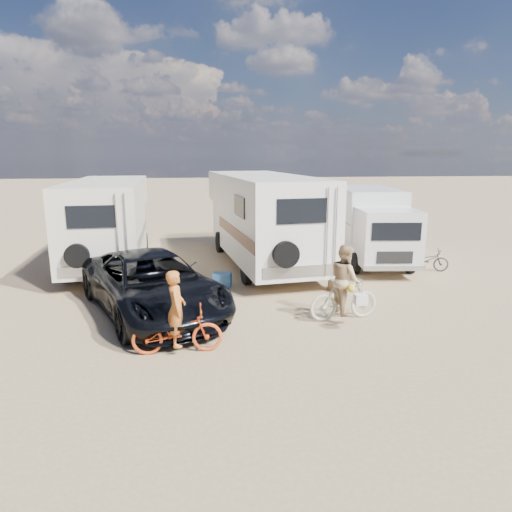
{
  "coord_description": "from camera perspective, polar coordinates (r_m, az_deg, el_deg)",
  "views": [
    {
      "loc": [
        -1.93,
        -9.79,
        4.09
      ],
      "look_at": [
        -0.55,
        2.42,
        1.3
      ],
      "focal_mm": 31.68,
      "sensor_mm": 36.0,
      "label": 1
    }
  ],
  "objects": [
    {
      "name": "rv_main",
      "position": [
        16.84,
        0.89,
        4.51
      ],
      "size": [
        3.82,
        8.57,
        3.32
      ],
      "primitive_type": null,
      "rotation": [
        0.0,
        0.0,
        0.14
      ],
      "color": "white",
      "rests_on": "ground"
    },
    {
      "name": "rider_woman",
      "position": [
        11.46,
        11.12,
        -3.74
      ],
      "size": [
        0.78,
        0.94,
        1.75
      ],
      "primitive_type": "imported",
      "rotation": [
        0.0,
        0.0,
        1.72
      ],
      "color": "tan",
      "rests_on": "ground"
    },
    {
      "name": "bike_woman",
      "position": [
        11.56,
        11.05,
        -5.32
      ],
      "size": [
        1.86,
        0.77,
        1.09
      ],
      "primitive_type": "imported",
      "rotation": [
        0.0,
        0.0,
        1.72
      ],
      "color": "beige",
      "rests_on": "ground"
    },
    {
      "name": "ground",
      "position": [
        10.78,
        4.39,
        -9.54
      ],
      "size": [
        140.0,
        140.0,
        0.0
      ],
      "primitive_type": "plane",
      "color": "tan",
      "rests_on": "ground"
    },
    {
      "name": "crate",
      "position": [
        14.01,
        10.35,
        -3.61
      ],
      "size": [
        0.57,
        0.57,
        0.36
      ],
      "primitive_type": "cube",
      "rotation": [
        0.0,
        0.0,
        0.31
      ],
      "color": "#8E6C53",
      "rests_on": "ground"
    },
    {
      "name": "rider_man",
      "position": [
        9.55,
        -9.99,
        -7.54
      ],
      "size": [
        0.41,
        0.6,
        1.6
      ],
      "primitive_type": "imported",
      "rotation": [
        0.0,
        0.0,
        1.61
      ],
      "color": "#C66826",
      "rests_on": "ground"
    },
    {
      "name": "cooler",
      "position": [
        14.2,
        -4.32,
        -3.04
      ],
      "size": [
        0.64,
        0.52,
        0.45
      ],
      "primitive_type": "cube",
      "rotation": [
        0.0,
        0.0,
        -0.23
      ],
      "color": "#2F5E8C",
      "rests_on": "ground"
    },
    {
      "name": "dark_suv",
      "position": [
        12.03,
        -12.98,
        -3.46
      ],
      "size": [
        4.74,
        6.25,
        1.58
      ],
      "primitive_type": "imported",
      "rotation": [
        0.0,
        0.0,
        0.43
      ],
      "color": "black",
      "rests_on": "ground"
    },
    {
      "name": "bike_man",
      "position": [
        9.66,
        -9.92,
        -9.26
      ],
      "size": [
        1.9,
        0.73,
        0.98
      ],
      "primitive_type": "imported",
      "rotation": [
        0.0,
        0.0,
        1.61
      ],
      "color": "#DA4917",
      "rests_on": "ground"
    },
    {
      "name": "rv_left",
      "position": [
        17.56,
        -18.06,
        3.91
      ],
      "size": [
        3.0,
        7.51,
        3.13
      ],
      "primitive_type": null,
      "rotation": [
        0.0,
        0.0,
        0.07
      ],
      "color": "white",
      "rests_on": "ground"
    },
    {
      "name": "bike_parked",
      "position": [
        17.14,
        20.68,
        -0.47
      ],
      "size": [
        1.62,
        0.93,
        0.8
      ],
      "primitive_type": "imported",
      "rotation": [
        0.0,
        0.0,
        1.3
      ],
      "color": "#292B29",
      "rests_on": "ground"
    },
    {
      "name": "box_truck",
      "position": [
        17.81,
        14.34,
        3.67
      ],
      "size": [
        2.66,
        6.07,
        2.77
      ],
      "primitive_type": null,
      "rotation": [
        0.0,
        0.0,
        -0.1
      ],
      "color": "silver",
      "rests_on": "ground"
    }
  ]
}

